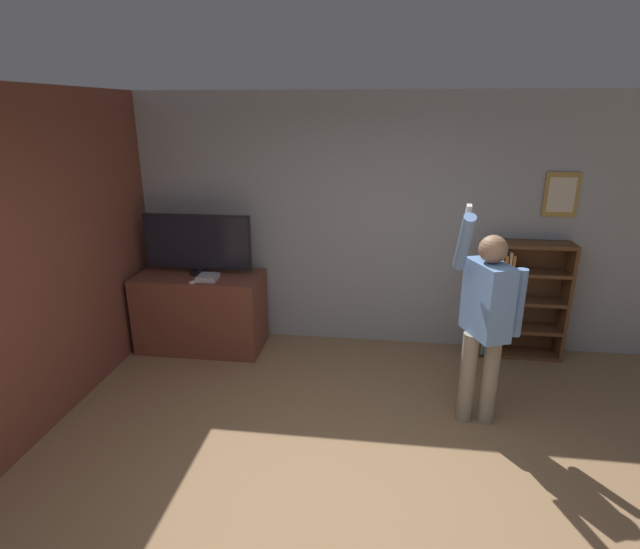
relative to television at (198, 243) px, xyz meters
name	(u,v)px	position (x,y,z in m)	size (l,w,h in m)	color
ground_plane	(339,518)	(1.73, -2.31, -1.17)	(14.00, 14.00, 0.00)	#93704C
wall_back	(365,223)	(1.74, 0.39, 0.18)	(6.90, 0.09, 2.70)	#9EA3A8
wall_side_brick	(73,249)	(-0.75, -0.98, 0.18)	(0.06, 4.27, 2.70)	brown
tv_ledge	(201,311)	(0.00, -0.04, -0.75)	(1.33, 0.64, 0.84)	brown
television	(198,243)	(0.00, 0.00, 0.00)	(1.15, 0.22, 0.65)	black
game_console	(208,277)	(0.16, -0.18, -0.31)	(0.20, 0.21, 0.05)	silver
remote_loose	(195,281)	(0.05, -0.27, -0.33)	(0.08, 0.14, 0.02)	white
bookshelf	(515,300)	(3.33, 0.21, -0.55)	(0.87, 0.28, 1.24)	brown
person	(486,314)	(2.77, -1.09, -0.20)	(0.56, 0.54, 1.88)	gray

